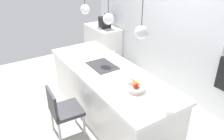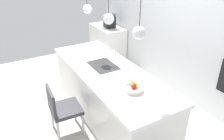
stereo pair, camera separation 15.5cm
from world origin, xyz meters
name	(u,v)px [view 2 (the right image)]	position (x,y,z in m)	size (l,w,h in m)	color
floor	(109,115)	(0.00, 0.00, 0.00)	(6.60, 6.60, 0.00)	#BCB7AD
back_wall	(185,32)	(0.00, 1.65, 1.30)	(6.00, 0.10, 2.60)	white
kitchen_island	(109,94)	(0.00, 0.00, 0.46)	(2.75, 0.99, 0.92)	white
sink_basin	(103,66)	(-0.21, 0.00, 0.92)	(0.56, 0.40, 0.02)	#2D2D30
faucet	(114,55)	(-0.21, 0.21, 1.06)	(0.02, 0.17, 0.22)	silver
fruit_bowl	(134,88)	(0.72, -0.01, 0.96)	(0.27, 0.27, 0.14)	beige
side_counter	(107,42)	(-2.40, 1.28, 0.43)	(1.10, 0.60, 0.86)	white
coffee_machine	(110,22)	(-2.27, 1.28, 1.02)	(0.20, 0.35, 0.38)	black
chair_near	(62,108)	(0.02, -0.85, 0.49)	(0.49, 0.48, 0.85)	#333338
pendant_light_left	(87,9)	(-0.76, 0.00, 1.77)	(0.17, 0.17, 0.77)	silver
pendant_light_center	(109,19)	(0.00, 0.00, 1.77)	(0.17, 0.17, 0.77)	silver
pendant_light_right	(139,33)	(0.76, 0.00, 1.77)	(0.17, 0.17, 0.77)	silver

